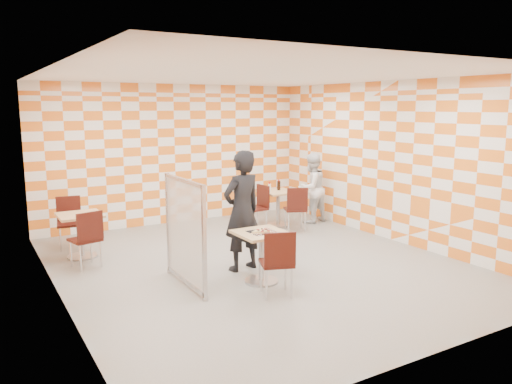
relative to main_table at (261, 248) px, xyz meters
The scene contains 15 objects.
room_shell 1.67m from the main_table, 74.05° to the left, with size 7.00×7.00×7.00m.
main_table is the anchor object (origin of this frame).
second_table 3.53m from the main_table, 53.09° to the left, with size 0.70×0.70×0.75m.
empty_table 3.26m from the main_table, 127.69° to the left, with size 0.70×0.70×0.75m.
chair_main_front 0.65m from the main_table, 101.19° to the right, with size 0.54×0.55×0.92m.
chair_second_front 3.03m from the main_table, 45.43° to the left, with size 0.56×0.56×0.92m.
chair_second_side 3.16m from the main_table, 59.85° to the left, with size 0.46×0.45×0.92m.
chair_empty_near 2.78m from the main_table, 136.78° to the left, with size 0.51×0.52×0.92m.
chair_empty_far 3.90m from the main_table, 121.58° to the left, with size 0.48×0.49×0.92m.
partition 1.12m from the main_table, 157.78° to the left, with size 0.08×1.38×1.55m.
man_dark 0.77m from the main_table, 86.43° to the left, with size 0.68×0.45×1.87m, color black.
man_white 3.99m from the main_table, 42.91° to the left, with size 0.74×0.58×1.53m, color white.
pizza_on_foil 0.26m from the main_table, 90.13° to the right, with size 0.40×0.40×0.04m.
sport_bottle 3.51m from the main_table, 56.08° to the left, with size 0.06×0.06×0.20m.
soda_bottle 3.67m from the main_table, 53.02° to the left, with size 0.07×0.07×0.23m.
Camera 1 is at (-3.96, -6.70, 2.52)m, focal length 35.00 mm.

